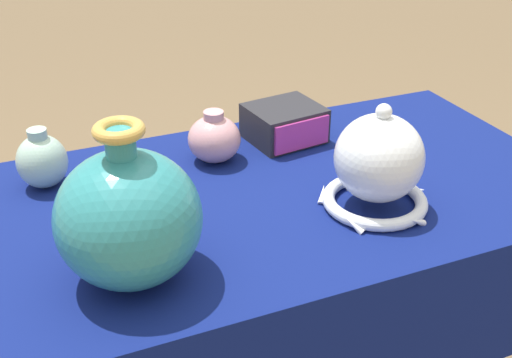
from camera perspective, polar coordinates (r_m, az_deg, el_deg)
The scene contains 6 objects.
display_table at distance 1.18m, azimuth -0.80°, elevation -5.43°, with size 1.24×0.61×0.74m.
vase_tall_bulbous at distance 0.91m, azimuth -11.25°, elevation -3.37°, with size 0.21×0.21×0.25m.
vase_dome_bell at distance 1.10m, azimuth 10.81°, elevation 1.18°, with size 0.19×0.20×0.19m.
mosaic_tile_box at distance 1.34m, azimuth 2.57°, elevation 4.95°, with size 0.16×0.15×0.07m.
jar_round_celadon at distance 1.22m, azimuth -18.49°, elevation 1.55°, with size 0.09×0.09×0.11m.
jar_round_rose at distance 1.25m, azimuth -3.81°, elevation 3.59°, with size 0.10×0.10×0.10m.
Camera 1 is at (-0.36, -0.92, 1.33)m, focal length 45.00 mm.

